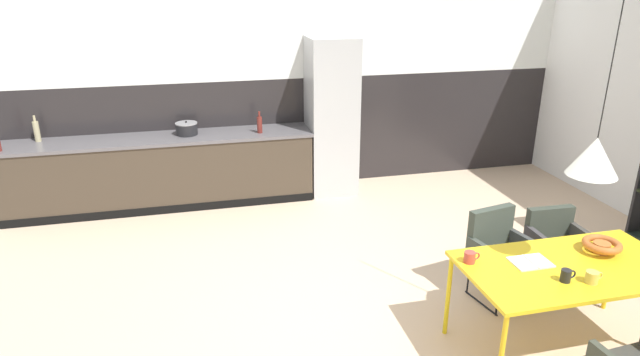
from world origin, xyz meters
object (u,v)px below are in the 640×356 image
Objects in this scene: open_book at (531,262)px; mug_dark_espresso at (566,276)px; mug_tall_blue at (470,257)px; cooking_pot at (187,129)px; bottle_wine_green at (37,131)px; fruit_bowl at (602,245)px; pendant_lamp_over_table_near at (594,156)px; dining_table at (570,271)px; mug_wide_latte at (592,277)px; armchair_head_of_table at (556,238)px; armchair_near_window at (498,244)px; bottle_vinegar_dark at (260,124)px; refrigerator_column at (331,117)px.

mug_dark_espresso is at bearing -73.20° from open_book.
mug_tall_blue is 0.47× the size of cooking_pot.
cooking_pot reaches higher than mug_dark_espresso.
fruit_bowl is at bearing -37.51° from bottle_wine_green.
pendant_lamp_over_table_near is at bearing -25.96° from open_book.
mug_dark_espresso is 0.37× the size of bottle_wine_green.
cooking_pot is (-3.05, 3.55, 0.16)m from fruit_bowl.
cooking_pot reaches higher than mug_tall_blue.
mug_dark_espresso is at bearing -139.65° from pendant_lamp_over_table_near.
mug_tall_blue is 0.40× the size of bottle_wine_green.
bottle_wine_green is 5.86m from pendant_lamp_over_table_near.
open_book is 0.45m from mug_tall_blue.
mug_wide_latte is (-0.02, -0.23, 0.09)m from dining_table.
armchair_head_of_table is 2.56× the size of open_book.
bottle_wine_green is at bearing 176.24° from cooking_pot.
pendant_lamp_over_table_near is (2.70, -3.70, 0.63)m from cooking_pot.
mug_tall_blue is 5.15m from bottle_wine_green.
dining_table is 1.96× the size of armchair_near_window.
fruit_bowl is at bearing 77.13° from armchair_head_of_table.
armchair_head_of_table is 2.31× the size of bottle_wine_green.
mug_tall_blue is (-1.05, 0.09, -0.02)m from fruit_bowl.
mug_wide_latte is at bearing -94.63° from pendant_lamp_over_table_near.
bottle_vinegar_dark reaches higher than mug_dark_espresso.
bottle_wine_green is at bearing -45.94° from armchair_near_window.
cooking_pot is (-1.83, 0.03, -0.05)m from refrigerator_column.
bottle_vinegar_dark is at bearing -46.83° from armchair_head_of_table.
fruit_bowl is at bearing 29.61° from mug_dark_espresso.
armchair_near_window reaches higher than dining_table.
bottle_vinegar_dark is 4.04m from pendant_lamp_over_table_near.
mug_tall_blue is 0.09× the size of pendant_lamp_over_table_near.
armchair_near_window is at bearing 122.27° from fruit_bowl.
refrigerator_column is at bearing 109.20° from fruit_bowl.
mug_dark_espresso is at bearing 56.88° from armchair_head_of_table.
cooking_pot is at bearing -59.00° from armchair_near_window.
mug_tall_blue is at bearing 142.73° from mug_dark_espresso.
fruit_bowl is 1.08× the size of cooking_pot.
armchair_near_window is at bearing -74.39° from refrigerator_column.
mug_tall_blue is (-0.68, 0.45, 0.00)m from mug_wide_latte.
bottle_vinegar_dark is (-1.11, 3.32, 0.21)m from mug_tall_blue.
mug_wide_latte is at bearing 81.90° from armchair_near_window.
mug_dark_espresso is (-0.73, -1.05, 0.31)m from armchair_head_of_table.
armchair_near_window is at bearing -47.51° from cooking_pot.
pendant_lamp_over_table_near reaches higher than mug_wide_latte.
bottle_wine_green is (-4.77, 3.66, 0.21)m from fruit_bowl.
mug_wide_latte reaches higher than armchair_head_of_table.
mug_wide_latte is (0.16, -0.06, -0.00)m from mug_dark_espresso.
mug_wide_latte is at bearing -33.45° from mug_tall_blue.
fruit_bowl is 0.20× the size of pendant_lamp_over_table_near.
mug_wide_latte is at bearing -55.53° from cooking_pot.
cooking_pot is 0.19× the size of pendant_lamp_over_table_near.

